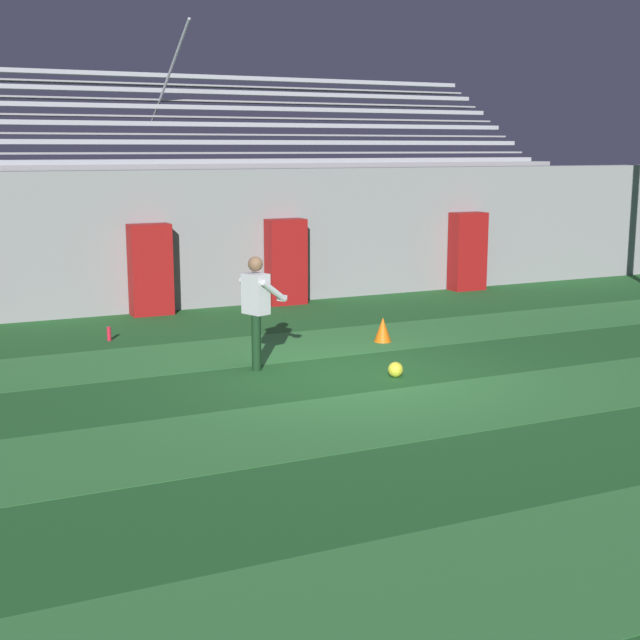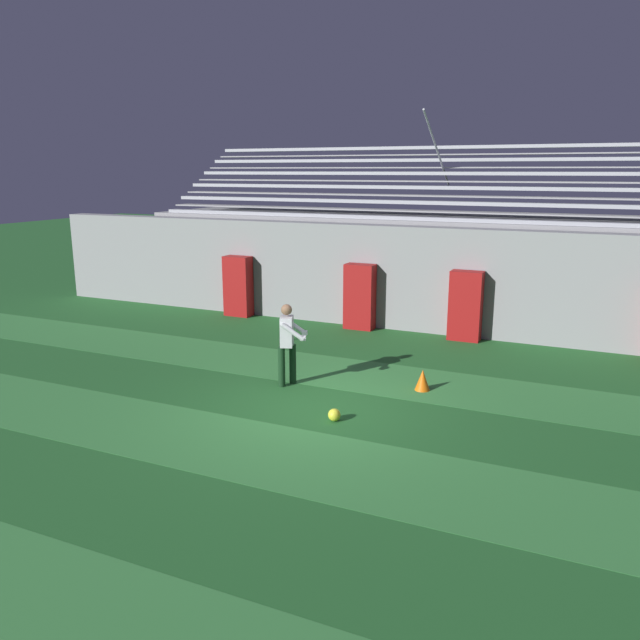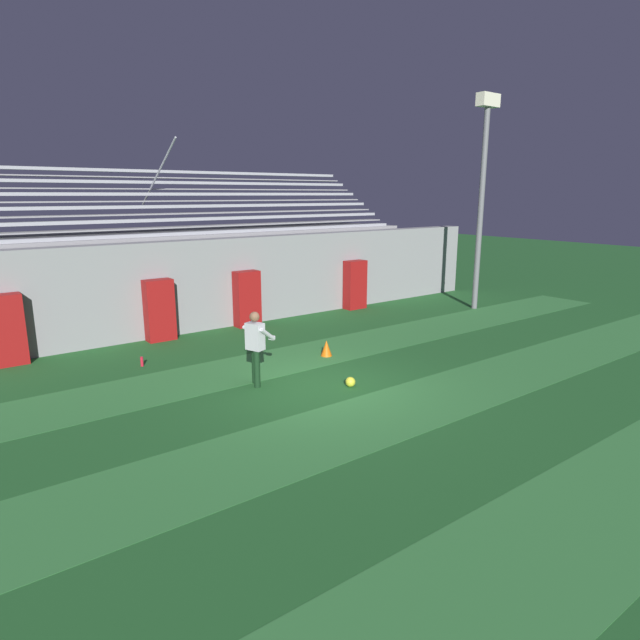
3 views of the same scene
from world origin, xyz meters
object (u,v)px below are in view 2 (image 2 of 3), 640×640
(padding_pillar_far_left, at_px, (238,286))
(water_bottle, at_px, (283,337))
(padding_pillar_gate_left, at_px, (360,297))
(traffic_cone, at_px, (423,380))
(goalkeeper, at_px, (288,339))
(soccer_ball, at_px, (334,415))
(padding_pillar_gate_right, at_px, (466,306))

(padding_pillar_far_left, xyz_separation_m, water_bottle, (2.58, -2.08, -0.77))
(padding_pillar_gate_left, distance_m, traffic_cone, 5.09)
(goalkeeper, bearing_deg, padding_pillar_gate_left, 93.77)
(padding_pillar_gate_left, height_order, water_bottle, padding_pillar_gate_left)
(soccer_ball, distance_m, traffic_cone, 2.37)
(soccer_ball, bearing_deg, padding_pillar_gate_right, 81.35)
(traffic_cone, bearing_deg, water_bottle, 153.90)
(padding_pillar_gate_right, relative_size, padding_pillar_far_left, 1.00)
(water_bottle, bearing_deg, padding_pillar_gate_left, 58.44)
(goalkeeper, bearing_deg, soccer_ball, -40.38)
(padding_pillar_gate_left, relative_size, padding_pillar_gate_right, 1.00)
(padding_pillar_gate_right, bearing_deg, water_bottle, -153.34)
(padding_pillar_far_left, relative_size, traffic_cone, 4.24)
(soccer_ball, height_order, traffic_cone, traffic_cone)
(padding_pillar_gate_left, height_order, goalkeeper, padding_pillar_gate_left)
(padding_pillar_gate_right, bearing_deg, traffic_cone, -89.62)
(goalkeeper, xyz_separation_m, water_bottle, (-1.61, 2.84, -0.83))
(padding_pillar_gate_left, bearing_deg, padding_pillar_gate_right, 0.00)
(goalkeeper, height_order, soccer_ball, goalkeeper)
(goalkeeper, xyz_separation_m, traffic_cone, (2.57, 0.80, -0.74))
(padding_pillar_far_left, bearing_deg, padding_pillar_gate_left, 0.00)
(padding_pillar_gate_left, relative_size, padding_pillar_far_left, 1.00)
(padding_pillar_far_left, relative_size, water_bottle, 7.43)
(padding_pillar_gate_right, height_order, soccer_ball, padding_pillar_gate_right)
(padding_pillar_far_left, bearing_deg, soccer_ball, -47.41)
(padding_pillar_gate_right, bearing_deg, goalkeeper, -117.32)
(traffic_cone, distance_m, water_bottle, 4.65)
(traffic_cone, bearing_deg, padding_pillar_gate_right, 90.38)
(padding_pillar_gate_left, relative_size, traffic_cone, 4.24)
(soccer_ball, relative_size, water_bottle, 0.92)
(goalkeeper, bearing_deg, padding_pillar_gate_right, 62.68)
(goalkeeper, height_order, traffic_cone, goalkeeper)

